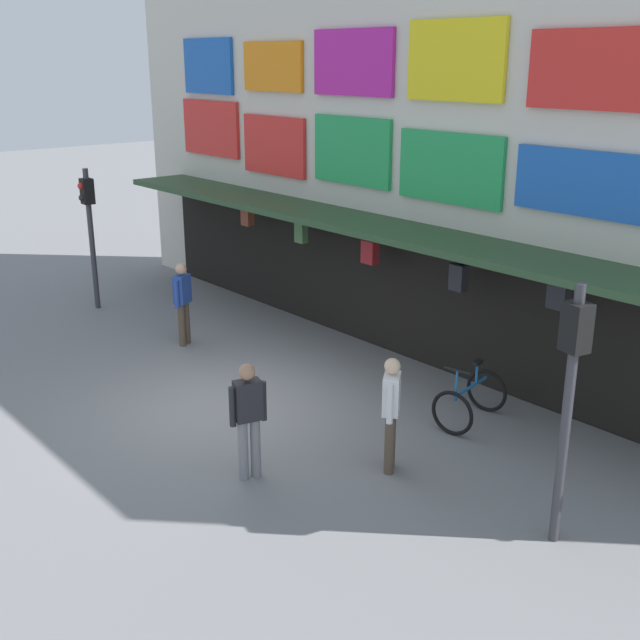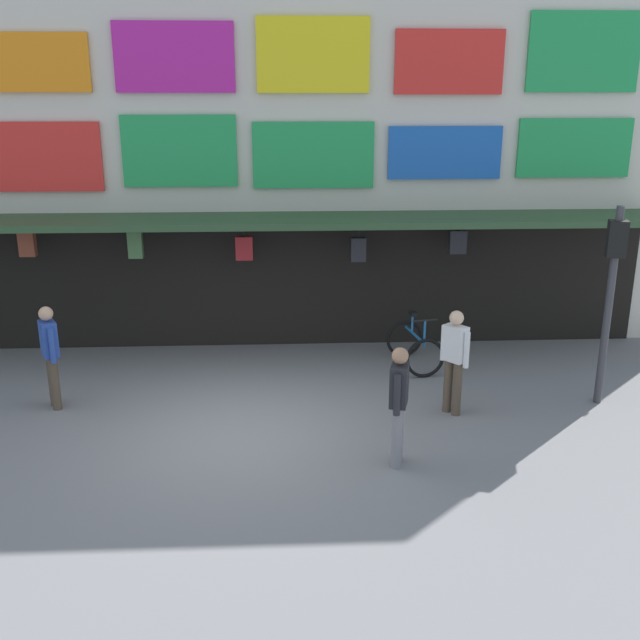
% 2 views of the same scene
% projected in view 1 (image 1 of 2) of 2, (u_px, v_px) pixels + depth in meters
% --- Properties ---
extents(ground_plane, '(80.00, 80.00, 0.00)m').
position_uv_depth(ground_plane, '(225.00, 407.00, 13.01)').
color(ground_plane, slate).
extents(shopfront, '(18.00, 2.60, 8.00)m').
position_uv_depth(shopfront, '(421.00, 145.00, 14.58)').
color(shopfront, beige).
rests_on(shopfront, ground).
extents(traffic_light_near, '(0.30, 0.33, 3.20)m').
position_uv_depth(traffic_light_near, '(89.00, 216.00, 17.49)').
color(traffic_light_near, '#38383D').
rests_on(traffic_light_near, ground).
extents(traffic_light_far, '(0.33, 0.35, 3.20)m').
position_uv_depth(traffic_light_far, '(572.00, 375.00, 8.75)').
color(traffic_light_far, '#38383D').
rests_on(traffic_light_far, ground).
extents(bicycle_parked, '(0.91, 1.27, 1.05)m').
position_uv_depth(bicycle_parked, '(470.00, 400.00, 12.33)').
color(bicycle_parked, black).
rests_on(bicycle_parked, ground).
extents(pedestrian_in_yellow, '(0.40, 0.43, 1.68)m').
position_uv_depth(pedestrian_in_yellow, '(391.00, 408.00, 10.72)').
color(pedestrian_in_yellow, brown).
rests_on(pedestrian_in_yellow, ground).
extents(pedestrian_in_purple, '(0.31, 0.51, 1.68)m').
position_uv_depth(pedestrian_in_purple, '(248.00, 415.00, 10.52)').
color(pedestrian_in_purple, gray).
rests_on(pedestrian_in_purple, ground).
extents(pedestrian_in_red, '(0.36, 0.48, 1.68)m').
position_uv_depth(pedestrian_in_red, '(183.00, 299.00, 15.56)').
color(pedestrian_in_red, brown).
rests_on(pedestrian_in_red, ground).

